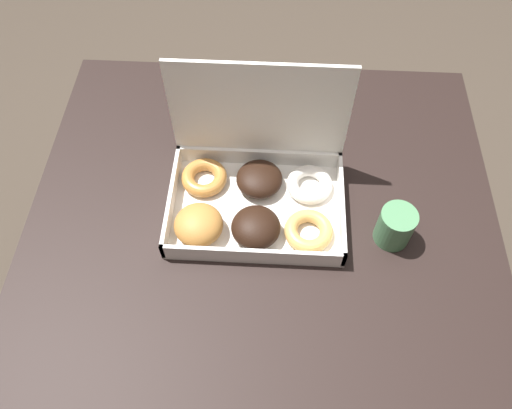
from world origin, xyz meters
TOP-DOWN VIEW (x-y plane):
  - ground_plane at (0.00, 0.00)m, footprint 8.00×8.00m
  - dining_table at (0.00, 0.00)m, footprint 0.99×0.99m
  - donut_box at (-0.02, 0.07)m, footprint 0.36×0.26m
  - coffee_mug at (0.26, 0.00)m, footprint 0.07×0.07m

SIDE VIEW (x-z plane):
  - ground_plane at x=0.00m, z-range 0.00..0.00m
  - dining_table at x=0.00m, z-range 0.28..1.04m
  - coffee_mug at x=0.26m, z-range 0.77..0.85m
  - donut_box at x=-0.02m, z-range 0.67..0.96m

